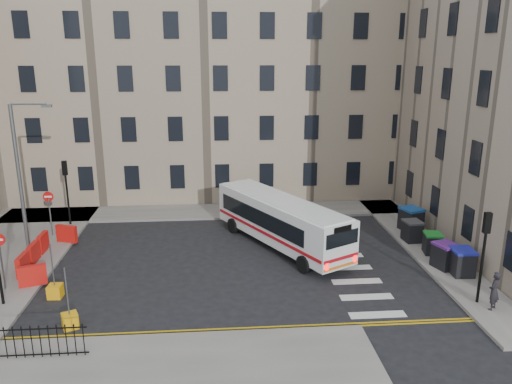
{
  "coord_description": "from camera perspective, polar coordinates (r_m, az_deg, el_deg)",
  "views": [
    {
      "loc": [
        -2.62,
        -24.37,
        10.63
      ],
      "look_at": [
        -0.43,
        2.92,
        3.0
      ],
      "focal_mm": 35.0,
      "sensor_mm": 36.0,
      "label": 1
    }
  ],
  "objects": [
    {
      "name": "bus",
      "position": [
        28.15,
        2.82,
        -3.19
      ],
      "size": [
        6.8,
        9.93,
        2.74
      ],
      "rotation": [
        0.0,
        0.0,
        0.5
      ],
      "color": "white",
      "rests_on": "ground"
    },
    {
      "name": "pedestrian",
      "position": [
        23.6,
        25.57,
        -10.15
      ],
      "size": [
        0.73,
        0.72,
        1.7
      ],
      "primitive_type": "imported",
      "rotation": [
        0.0,
        0.0,
        3.88
      ],
      "color": "black",
      "rests_on": "pavement_east"
    },
    {
      "name": "pavement_west",
      "position": [
        29.74,
        -26.94,
        -7.0
      ],
      "size": [
        6.0,
        22.0,
        0.15
      ],
      "primitive_type": "cube",
      "color": "slate",
      "rests_on": "ground"
    },
    {
      "name": "streetlamp",
      "position": [
        29.03,
        -25.43,
        1.52
      ],
      "size": [
        0.5,
        0.22,
        8.14
      ],
      "color": "#595B5E",
      "rests_on": "pavement_west"
    },
    {
      "name": "wheelie_bin_e",
      "position": [
        31.96,
        17.29,
        -2.95
      ],
      "size": [
        1.45,
        1.56,
        1.41
      ],
      "rotation": [
        0.0,
        0.0,
        0.32
      ],
      "color": "black",
      "rests_on": "pavement_east"
    },
    {
      "name": "no_entry_south",
      "position": [
        25.48,
        -27.24,
        -5.86
      ],
      "size": [
        0.6,
        0.08,
        3.0
      ],
      "color": "#595B5E",
      "rests_on": "pavement_west"
    },
    {
      "name": "wheelie_bin_a",
      "position": [
        26.56,
        22.47,
        -7.37
      ],
      "size": [
        1.09,
        1.23,
        1.31
      ],
      "rotation": [
        0.0,
        0.0,
        -0.04
      ],
      "color": "black",
      "rests_on": "pavement_east"
    },
    {
      "name": "pavement_north",
      "position": [
        34.78,
        -9.96,
        -2.33
      ],
      "size": [
        36.0,
        3.2,
        0.15
      ],
      "primitive_type": "cube",
      "color": "slate",
      "rests_on": "ground"
    },
    {
      "name": "bollard_yellow",
      "position": [
        24.6,
        -21.95,
        -10.47
      ],
      "size": [
        0.63,
        0.63,
        0.6
      ],
      "primitive_type": "cube",
      "rotation": [
        0.0,
        0.0,
        -0.05
      ],
      "color": "#F0A00D",
      "rests_on": "ground"
    },
    {
      "name": "wheelie_bin_d",
      "position": [
        30.2,
        17.42,
        -4.25
      ],
      "size": [
        1.05,
        1.18,
        1.21
      ],
      "rotation": [
        0.0,
        0.0,
        0.1
      ],
      "color": "black",
      "rests_on": "pavement_east"
    },
    {
      "name": "bollard_chevron",
      "position": [
        21.91,
        -20.48,
        -13.63
      ],
      "size": [
        0.79,
        0.79,
        0.6
      ],
      "primitive_type": "cube",
      "rotation": [
        0.0,
        0.0,
        0.43
      ],
      "color": "#EBA40D",
      "rests_on": "ground"
    },
    {
      "name": "pavement_east",
      "position": [
        32.42,
        16.73,
        -4.11
      ],
      "size": [
        2.4,
        26.0,
        0.15
      ],
      "primitive_type": "cube",
      "color": "slate",
      "rests_on": "ground"
    },
    {
      "name": "traffic_light_nw",
      "position": [
        33.18,
        -20.88,
        1.01
      ],
      "size": [
        0.28,
        0.22,
        4.1
      ],
      "color": "black",
      "rests_on": "pavement_west"
    },
    {
      "name": "wheelie_bin_b",
      "position": [
        27.08,
        20.82,
        -6.79
      ],
      "size": [
        1.32,
        1.42,
        1.28
      ],
      "rotation": [
        0.0,
        0.0,
        0.31
      ],
      "color": "black",
      "rests_on": "pavement_east"
    },
    {
      "name": "wheelie_bin_c",
      "position": [
        28.73,
        19.51,
        -5.53
      ],
      "size": [
        1.06,
        1.17,
        1.14
      ],
      "rotation": [
        0.0,
        0.0,
        -0.18
      ],
      "color": "black",
      "rests_on": "pavement_east"
    },
    {
      "name": "traffic_light_east",
      "position": [
        23.28,
        24.66,
        -5.38
      ],
      "size": [
        0.28,
        0.22,
        4.1
      ],
      "color": "black",
      "rests_on": "pavement_east"
    },
    {
      "name": "ground",
      "position": [
        26.72,
        1.43,
        -7.88
      ],
      "size": [
        120.0,
        120.0,
        0.0
      ],
      "primitive_type": "plane",
      "color": "black",
      "rests_on": "ground"
    },
    {
      "name": "no_entry_north",
      "position": [
        31.69,
        -22.57,
        -1.31
      ],
      "size": [
        0.6,
        0.08,
        3.0
      ],
      "color": "#595B5E",
      "rests_on": "pavement_west"
    },
    {
      "name": "terrace_north",
      "position": [
        40.16,
        -11.11,
        12.43
      ],
      "size": [
        38.3,
        10.8,
        17.2
      ],
      "color": "gray",
      "rests_on": "ground"
    },
    {
      "name": "roadworks_barriers",
      "position": [
        28.34,
        -23.4,
        -6.39
      ],
      "size": [
        1.66,
        6.26,
        1.0
      ],
      "color": "red",
      "rests_on": "pavement_west"
    }
  ]
}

